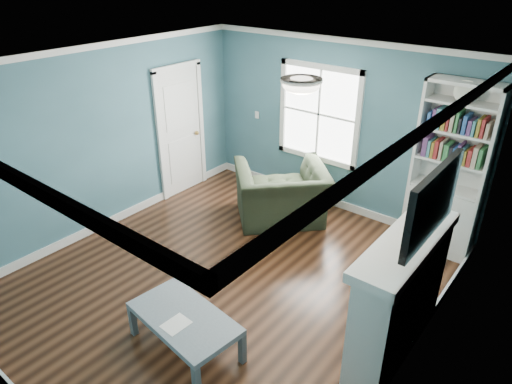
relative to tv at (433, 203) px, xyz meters
The scene contains 13 objects.
floor 2.80m from the tv, behind, with size 5.00×5.00×0.00m, color black.
room_walls 2.21m from the tv, behind, with size 5.00×5.00×5.00m.
trim 2.26m from the tv, behind, with size 4.50×5.00×2.60m.
window 3.40m from the tv, 137.57° to the left, with size 1.40×0.06×1.50m.
bookshelf 2.29m from the tv, 101.57° to the left, with size 0.90×0.35×2.31m.
fireplace 1.10m from the tv, behind, with size 0.44×1.58×1.30m.
tv is the anchor object (origin of this frame).
door 4.63m from the tv, 164.80° to the left, with size 0.12×0.98×2.17m.
ceiling_fixture 1.54m from the tv, behind, with size 0.38×0.38×0.15m.
light_switch 4.38m from the tv, 148.30° to the left, with size 0.08×0.01×0.12m, color white.
recliner 3.12m from the tv, 151.15° to the left, with size 1.30×0.84×1.14m, color black.
coffee_table 2.59m from the tv, 143.53° to the right, with size 1.21×0.76×0.42m.
paper_sheet 2.61m from the tv, 140.48° to the right, with size 0.20×0.26×0.00m, color white.
Camera 1 is at (3.13, -3.35, 3.55)m, focal length 32.00 mm.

